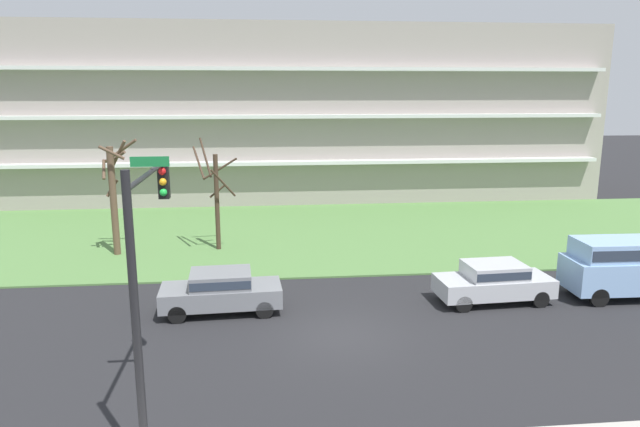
# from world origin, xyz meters

# --- Properties ---
(ground) EXTENTS (160.00, 160.00, 0.00)m
(ground) POSITION_xyz_m (0.00, 0.00, 0.00)
(ground) COLOR #232326
(grass_lawn_strip) EXTENTS (80.00, 16.00, 0.08)m
(grass_lawn_strip) POSITION_xyz_m (0.00, 14.00, 0.04)
(grass_lawn_strip) COLOR #547F42
(grass_lawn_strip) RESTS_ON ground
(apartment_building) EXTENTS (44.45, 10.92, 12.59)m
(apartment_building) POSITION_xyz_m (0.00, 26.98, 6.30)
(apartment_building) COLOR #9E938C
(apartment_building) RESTS_ON ground
(tree_far_left) EXTENTS (1.81, 2.02, 5.75)m
(tree_far_left) POSITION_xyz_m (-9.82, 10.58, 3.19)
(tree_far_left) COLOR brown
(tree_far_left) RESTS_ON ground
(tree_left) EXTENTS (2.22, 2.23, 5.77)m
(tree_left) POSITION_xyz_m (-4.96, 10.98, 2.94)
(tree_left) COLOR #423023
(tree_left) RESTS_ON ground
(sedan_gray_near_left) EXTENTS (4.49, 2.02, 1.57)m
(sedan_gray_near_left) POSITION_xyz_m (-4.19, 2.50, 0.87)
(sedan_gray_near_left) COLOR slate
(sedan_gray_near_left) RESTS_ON ground
(sedan_silver_center_left) EXTENTS (4.50, 2.06, 1.57)m
(sedan_silver_center_left) POSITION_xyz_m (6.23, 2.50, 0.87)
(sedan_silver_center_left) COLOR #B7BABF
(sedan_silver_center_left) RESTS_ON ground
(van_blue_center_right) EXTENTS (5.24, 2.12, 2.36)m
(van_blue_center_right) POSITION_xyz_m (11.90, 2.50, 1.40)
(van_blue_center_right) COLOR #8CB2E0
(van_blue_center_right) RESTS_ON ground
(traffic_signal_mast) EXTENTS (0.90, 4.59, 6.59)m
(traffic_signal_mast) POSITION_xyz_m (-5.20, -5.13, 4.46)
(traffic_signal_mast) COLOR black
(traffic_signal_mast) RESTS_ON ground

